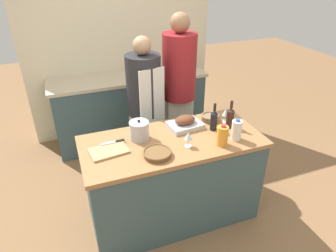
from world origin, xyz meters
TOP-DOWN VIEW (x-y plane):
  - ground_plane at (0.00, 0.00)m, footprint 12.00×12.00m
  - kitchen_island at (0.00, 0.00)m, footprint 1.59×0.73m
  - back_counter at (0.00, 1.58)m, footprint 2.03×0.60m
  - back_wall at (0.00, 1.93)m, footprint 2.53×0.10m
  - roasting_pan at (0.19, 0.17)m, footprint 0.33×0.26m
  - wicker_basket at (-0.20, -0.18)m, footprint 0.23×0.23m
  - cutting_board at (-0.56, 0.01)m, footprint 0.33×0.24m
  - stock_pot at (-0.26, 0.12)m, footprint 0.17×0.17m
  - mixing_bowl at (0.47, 0.21)m, footprint 0.18×0.18m
  - juice_jug at (0.36, -0.22)m, footprint 0.09×0.09m
  - milk_jug at (0.52, -0.19)m, footprint 0.09×0.09m
  - wine_bottle_green at (0.58, 0.02)m, footprint 0.07×0.07m
  - wine_bottle_dark at (0.42, 0.03)m, footprint 0.06×0.06m
  - wine_glass_left at (0.59, 0.12)m, footprint 0.07×0.07m
  - wine_glass_right at (0.09, -0.14)m, footprint 0.07×0.07m
  - knife_chef at (-0.49, 0.11)m, footprint 0.20×0.04m
  - condiment_bottle_tall at (0.55, 1.48)m, footprint 0.05×0.05m
  - condiment_bottle_short at (0.81, 1.70)m, footprint 0.05×0.05m
  - person_cook_aproned at (-0.02, 0.78)m, footprint 0.37×0.39m
  - person_cook_guest at (0.41, 0.85)m, footprint 0.37×0.37m

SIDE VIEW (x-z plane):
  - ground_plane at x=0.00m, z-range 0.00..0.00m
  - kitchen_island at x=0.00m, z-range 0.00..0.87m
  - back_counter at x=0.00m, z-range 0.00..0.93m
  - cutting_board at x=-0.56m, z-range 0.87..0.89m
  - person_cook_aproned at x=-0.02m, z-range 0.08..1.68m
  - knife_chef at x=-0.49m, z-range 0.89..0.90m
  - wicker_basket at x=-0.20m, z-range 0.88..0.92m
  - mixing_bowl at x=0.47m, z-range 0.88..0.94m
  - roasting_pan at x=0.19m, z-range 0.86..0.98m
  - stock_pot at x=-0.26m, z-range 0.86..1.05m
  - juice_jug at x=0.36m, z-range 0.87..1.06m
  - milk_jug at x=0.52m, z-range 0.87..1.06m
  - wine_glass_right at x=0.09m, z-range 0.90..1.04m
  - wine_glass_left at x=0.59m, z-range 0.90..1.05m
  - wine_bottle_dark at x=0.42m, z-range 0.85..1.11m
  - wine_bottle_green at x=0.58m, z-range 0.84..1.11m
  - condiment_bottle_tall at x=0.55m, z-range 0.92..1.06m
  - person_cook_guest at x=0.41m, z-range 0.10..1.89m
  - condiment_bottle_short at x=0.81m, z-range 0.92..1.08m
  - back_wall at x=0.00m, z-range 0.00..2.55m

